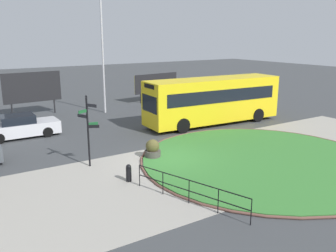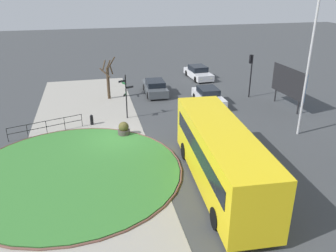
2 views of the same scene
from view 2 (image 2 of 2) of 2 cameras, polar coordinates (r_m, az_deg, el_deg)
name	(u,v)px [view 2 (image 2 of 2)]	position (r m, az deg, el deg)	size (l,w,h in m)	color
ground	(117,139)	(24.05, -8.52, -2.17)	(120.00, 120.00, 0.00)	#3D3F42
sidewalk_paving	(87,142)	(24.02, -13.23, -2.57)	(32.00, 8.03, 0.02)	#9E998E
grass_island	(74,172)	(20.54, -15.33, -7.32)	(12.13, 12.13, 0.10)	#387A33
grass_kerb_ring	(74,172)	(20.53, -15.33, -7.31)	(12.44, 12.44, 0.11)	brown
signpost_directional	(126,94)	(26.89, -6.98, 5.31)	(0.99, 1.18, 3.54)	black
bollard_foreground	(92,120)	(26.63, -12.52, 1.04)	(0.24, 0.24, 0.81)	black
railing_grass_edge	(46,125)	(25.88, -19.53, 0.10)	(1.66, 4.95, 0.98)	black
bus_yellow	(220,156)	(18.04, 8.67, -4.91)	(10.39, 3.09, 3.30)	yellow
car_near_lane	(155,87)	(33.14, -2.15, 6.41)	(4.46, 1.99, 1.38)	#474C51
car_far_lane	(208,97)	(30.52, 6.71, 4.81)	(4.62, 1.92, 1.45)	silver
car_oncoming	(198,73)	(38.79, 5.04, 8.79)	(4.68, 2.20, 1.38)	silver
traffic_light_near	(251,66)	(32.69, 13.56, 9.57)	(0.49, 0.28, 3.92)	black
lamppost_tall	(309,64)	(24.78, 22.27, 9.51)	(0.32, 0.32, 9.52)	#B7B7BC
billboard_right	(289,82)	(30.78, 19.34, 6.86)	(4.55, 0.41, 3.47)	black
planter_near_signpost	(124,129)	(24.39, -7.34, -0.56)	(0.85, 0.85, 1.01)	#47423D
street_tree_bare	(108,79)	(31.92, -9.87, 7.75)	(1.49, 1.48, 3.87)	#423323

